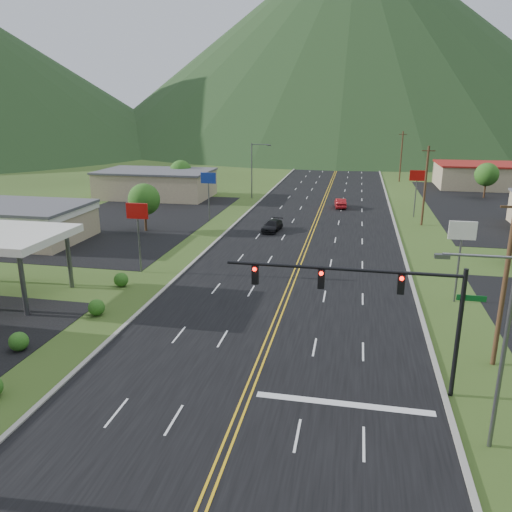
% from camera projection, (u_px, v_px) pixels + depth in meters
% --- Properties ---
extents(traffic_signal, '(13.10, 0.43, 7.00)m').
position_uv_depth(traffic_signal, '(379.00, 295.00, 25.48)').
color(traffic_signal, black).
rests_on(traffic_signal, ground).
extents(streetlight_east, '(3.28, 0.25, 9.00)m').
position_uv_depth(streetlight_east, '(497.00, 340.00, 20.88)').
color(streetlight_east, '#59595E').
rests_on(streetlight_east, ground).
extents(streetlight_west, '(3.28, 0.25, 9.00)m').
position_uv_depth(streetlight_west, '(254.00, 167.00, 81.57)').
color(streetlight_west, '#59595E').
rests_on(streetlight_west, ground).
extents(building_west_mid, '(14.40, 10.40, 4.10)m').
position_uv_depth(building_west_mid, '(20.00, 221.00, 56.21)').
color(building_west_mid, tan).
rests_on(building_west_mid, ground).
extents(building_west_far, '(18.40, 11.40, 4.50)m').
position_uv_depth(building_west_far, '(156.00, 184.00, 83.63)').
color(building_west_far, tan).
rests_on(building_west_far, ground).
extents(building_east_far, '(16.40, 12.40, 4.50)m').
position_uv_depth(building_east_far, '(482.00, 175.00, 93.65)').
color(building_east_far, tan).
rests_on(building_east_far, ground).
extents(pole_sign_west_a, '(2.00, 0.18, 6.40)m').
position_uv_depth(pole_sign_west_a, '(138.00, 218.00, 44.48)').
color(pole_sign_west_a, '#59595E').
rests_on(pole_sign_west_a, ground).
extents(pole_sign_west_b, '(2.00, 0.18, 6.40)m').
position_uv_depth(pole_sign_west_b, '(208.00, 183.00, 65.15)').
color(pole_sign_west_b, '#59595E').
rests_on(pole_sign_west_b, ground).
extents(pole_sign_east_a, '(2.00, 0.18, 6.40)m').
position_uv_depth(pole_sign_east_a, '(462.00, 239.00, 37.48)').
color(pole_sign_east_a, '#59595E').
rests_on(pole_sign_east_a, ground).
extents(pole_sign_east_b, '(2.00, 0.18, 6.40)m').
position_uv_depth(pole_sign_east_b, '(417.00, 180.00, 67.53)').
color(pole_sign_east_b, '#59595E').
rests_on(pole_sign_east_b, ground).
extents(tree_west_a, '(3.84, 3.84, 5.82)m').
position_uv_depth(tree_west_a, '(144.00, 199.00, 60.05)').
color(tree_west_a, '#382314').
rests_on(tree_west_a, ground).
extents(tree_west_b, '(3.84, 3.84, 5.82)m').
position_uv_depth(tree_west_b, '(181.00, 171.00, 86.35)').
color(tree_west_b, '#382314').
rests_on(tree_west_b, ground).
extents(tree_east_b, '(3.84, 3.84, 5.82)m').
position_uv_depth(tree_east_b, '(487.00, 175.00, 82.30)').
color(tree_east_b, '#382314').
rests_on(tree_east_b, ground).
extents(utility_pole_a, '(1.60, 0.28, 10.00)m').
position_uv_depth(utility_pole_a, '(505.00, 282.00, 27.97)').
color(utility_pole_a, '#382314').
rests_on(utility_pole_a, ground).
extents(utility_pole_b, '(1.60, 0.28, 10.00)m').
position_uv_depth(utility_pole_b, '(425.00, 185.00, 62.72)').
color(utility_pole_b, '#382314').
rests_on(utility_pole_b, ground).
extents(utility_pole_c, '(1.60, 0.28, 10.00)m').
position_uv_depth(utility_pole_c, '(401.00, 156.00, 100.28)').
color(utility_pole_c, '#382314').
rests_on(utility_pole_c, ground).
extents(utility_pole_d, '(1.60, 0.28, 10.00)m').
position_uv_depth(utility_pole_d, '(390.00, 143.00, 137.85)').
color(utility_pole_d, '#382314').
rests_on(utility_pole_d, ground).
extents(mountain_n, '(220.00, 220.00, 85.00)m').
position_uv_depth(mountain_n, '(353.00, 38.00, 209.55)').
color(mountain_n, '#193217').
rests_on(mountain_n, ground).
extents(car_dark_mid, '(2.32, 4.65, 1.30)m').
position_uv_depth(car_dark_mid, '(272.00, 226.00, 60.76)').
color(car_dark_mid, black).
rests_on(car_dark_mid, ground).
extents(car_red_far, '(1.94, 4.44, 1.42)m').
position_uv_depth(car_red_far, '(340.00, 203.00, 74.88)').
color(car_red_far, maroon).
rests_on(car_red_far, ground).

